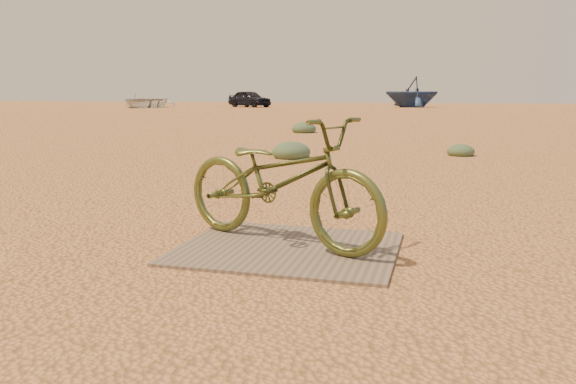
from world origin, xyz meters
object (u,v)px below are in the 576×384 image
(plywood_board, at_px, (288,248))
(boat_far_left, at_px, (412,92))
(car, at_px, (249,99))
(boat_near_left, at_px, (143,100))
(bicycle, at_px, (280,180))

(plywood_board, bearing_deg, boat_far_left, 91.99)
(plywood_board, bearing_deg, car, 109.72)
(boat_near_left, height_order, boat_far_left, boat_far_left)
(bicycle, distance_m, boat_far_left, 40.95)
(car, bearing_deg, plywood_board, -131.52)
(bicycle, bearing_deg, boat_far_left, 24.14)
(bicycle, bearing_deg, boat_near_left, 53.33)
(plywood_board, height_order, boat_far_left, boat_far_left)
(car, height_order, boat_near_left, car)
(car, xyz_separation_m, boat_far_left, (12.28, 2.77, 0.53))
(boat_near_left, bearing_deg, plywood_board, -60.96)
(bicycle, height_order, boat_near_left, boat_near_left)
(car, distance_m, boat_far_left, 12.60)
(boat_far_left, bearing_deg, car, -110.20)
(car, xyz_separation_m, boat_near_left, (-7.26, -3.49, -0.11))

